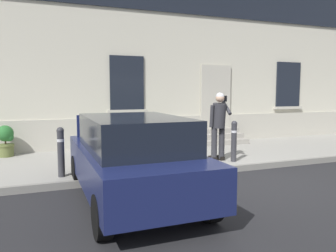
# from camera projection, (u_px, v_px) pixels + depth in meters

# --- Properties ---
(ground_plane) EXTENTS (80.00, 80.00, 0.00)m
(ground_plane) POSITION_uv_depth(u_px,v_px,m) (240.00, 183.00, 7.01)
(ground_plane) COLOR #232326
(sidewalk) EXTENTS (24.00, 3.60, 0.15)m
(sidewalk) POSITION_uv_depth(u_px,v_px,m) (185.00, 156.00, 9.59)
(sidewalk) COLOR #99968E
(sidewalk) RESTS_ON ground
(curb_edge) EXTENTS (24.00, 0.12, 0.15)m
(curb_edge) POSITION_uv_depth(u_px,v_px,m) (218.00, 170.00, 7.87)
(curb_edge) COLOR gray
(curb_edge) RESTS_ON ground
(building_facade) EXTENTS (24.00, 1.52, 7.50)m
(building_facade) POSITION_uv_depth(u_px,v_px,m) (157.00, 39.00, 11.52)
(building_facade) COLOR beige
(building_facade) RESTS_ON ground
(entrance_stoop) EXTENTS (1.65, 0.96, 0.48)m
(entrance_stoop) POSITION_uv_depth(u_px,v_px,m) (220.00, 137.00, 11.59)
(entrance_stoop) COLOR #9E998E
(entrance_stoop) RESTS_ON sidewalk
(hatchback_car_navy) EXTENTS (1.80, 4.07, 1.50)m
(hatchback_car_navy) POSITION_uv_depth(u_px,v_px,m) (132.00, 156.00, 5.86)
(hatchback_car_navy) COLOR #161E4C
(hatchback_car_navy) RESTS_ON ground
(bollard_near_person) EXTENTS (0.15, 0.15, 1.04)m
(bollard_near_person) POSITION_uv_depth(u_px,v_px,m) (234.00, 140.00, 8.43)
(bollard_near_person) COLOR #333338
(bollard_near_person) RESTS_ON sidewalk
(bollard_far_left) EXTENTS (0.15, 0.15, 1.04)m
(bollard_far_left) POSITION_uv_depth(u_px,v_px,m) (61.00, 150.00, 6.92)
(bollard_far_left) COLOR #333338
(bollard_far_left) RESTS_ON sidewalk
(person_on_phone) EXTENTS (0.51, 0.47, 1.75)m
(person_on_phone) POSITION_uv_depth(u_px,v_px,m) (219.00, 122.00, 8.49)
(person_on_phone) COLOR #2D2D33
(person_on_phone) RESTS_ON sidewalk
(planter_olive) EXTENTS (0.44, 0.44, 0.86)m
(planter_olive) POSITION_uv_depth(u_px,v_px,m) (6.00, 140.00, 9.09)
(planter_olive) COLOR #606B38
(planter_olive) RESTS_ON sidewalk
(planter_cream) EXTENTS (0.44, 0.44, 0.86)m
(planter_cream) POSITION_uv_depth(u_px,v_px,m) (109.00, 136.00, 9.89)
(planter_cream) COLOR beige
(planter_cream) RESTS_ON sidewalk
(planter_charcoal) EXTENTS (0.44, 0.44, 0.86)m
(planter_charcoal) POSITION_uv_depth(u_px,v_px,m) (156.00, 134.00, 10.34)
(planter_charcoal) COLOR #2D2D30
(planter_charcoal) RESTS_ON sidewalk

